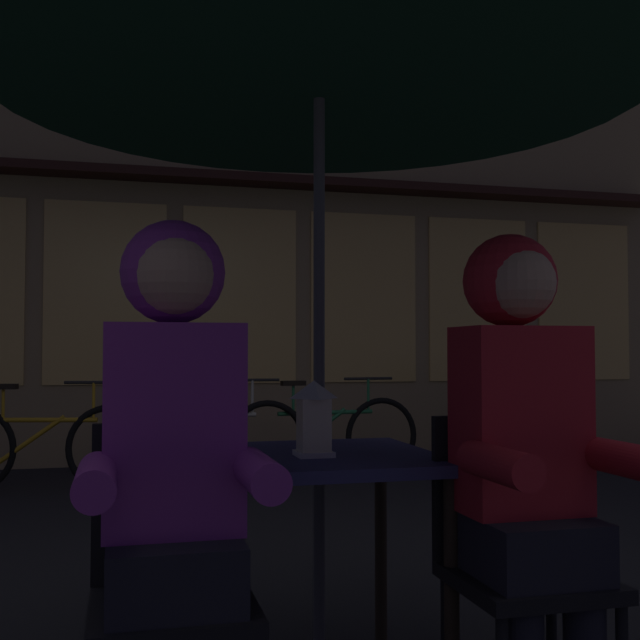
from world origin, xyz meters
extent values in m
cube|color=navy|center=(0.00, 0.00, 0.72)|extent=(0.72, 0.72, 0.04)
cylinder|color=#2D2319|center=(-0.31, -0.31, 0.35)|extent=(0.04, 0.04, 0.70)
cylinder|color=#2D2319|center=(0.31, -0.31, 0.35)|extent=(0.04, 0.04, 0.70)
cylinder|color=#2D2319|center=(-0.31, 0.31, 0.35)|extent=(0.04, 0.04, 0.70)
cylinder|color=#2D2319|center=(0.31, 0.31, 0.35)|extent=(0.04, 0.04, 0.70)
cylinder|color=#4C4C51|center=(0.00, 0.00, 1.12)|extent=(0.04, 0.04, 2.25)
cone|color=#19472D|center=(0.00, 0.00, 2.06)|extent=(2.10, 2.10, 0.38)
cube|color=white|center=(-0.03, -0.07, 0.75)|extent=(0.11, 0.11, 0.02)
cube|color=white|center=(-0.03, -0.07, 0.84)|extent=(0.09, 0.09, 0.16)
pyramid|color=white|center=(-0.03, -0.07, 0.94)|extent=(0.11, 0.11, 0.06)
cube|color=black|center=(-0.48, -0.44, 0.43)|extent=(0.40, 0.40, 0.04)
cube|color=black|center=(-0.48, -0.26, 0.66)|extent=(0.40, 0.03, 0.42)
cube|color=black|center=(0.48, -0.44, 0.43)|extent=(0.40, 0.40, 0.04)
cylinder|color=black|center=(0.65, -0.27, 0.21)|extent=(0.03, 0.03, 0.41)
cube|color=black|center=(0.48, -0.26, 0.66)|extent=(0.40, 0.03, 0.42)
cube|color=black|center=(-0.48, -0.44, 0.53)|extent=(0.32, 0.36, 0.16)
cube|color=purple|center=(-0.48, -0.40, 0.87)|extent=(0.34, 0.22, 0.52)
cylinder|color=purple|center=(-0.30, -0.62, 0.78)|extent=(0.09, 0.30, 0.09)
cylinder|color=purple|center=(-0.66, -0.62, 0.78)|extent=(0.09, 0.30, 0.09)
sphere|color=tan|center=(-0.48, -0.40, 1.25)|extent=(0.21, 0.21, 0.21)
sphere|color=purple|center=(-0.48, -0.35, 1.26)|extent=(0.27, 0.27, 0.27)
cube|color=black|center=(0.48, -0.44, 0.53)|extent=(0.32, 0.36, 0.16)
cube|color=red|center=(0.48, -0.40, 0.87)|extent=(0.34, 0.22, 0.52)
cylinder|color=red|center=(0.66, -0.62, 0.78)|extent=(0.09, 0.30, 0.09)
cylinder|color=red|center=(0.30, -0.62, 0.78)|extent=(0.09, 0.30, 0.09)
sphere|color=tan|center=(0.48, -0.40, 1.25)|extent=(0.21, 0.21, 0.21)
sphere|color=red|center=(0.48, -0.35, 1.26)|extent=(0.27, 0.27, 0.27)
cube|color=#937A56|center=(0.52, 5.40, 3.10)|extent=(10.00, 0.60, 6.20)
cube|color=#E0B260|center=(-0.74, 5.09, 1.60)|extent=(1.10, 0.02, 1.70)
cube|color=#E0B260|center=(0.52, 5.09, 1.60)|extent=(1.10, 0.02, 1.70)
cube|color=#E0B260|center=(1.77, 5.09, 1.60)|extent=(1.10, 0.02, 1.70)
cube|color=#E0B260|center=(3.03, 5.09, 1.60)|extent=(1.10, 0.02, 1.70)
cube|color=#E0B260|center=(4.29, 5.09, 1.60)|extent=(1.10, 0.02, 1.70)
cube|color=#331914|center=(0.52, 4.95, 2.70)|extent=(9.00, 0.36, 0.08)
torus|color=black|center=(-0.68, 3.68, 0.33)|extent=(0.65, 0.20, 0.66)
cylinder|color=#B78419|center=(-1.17, 3.80, 0.54)|extent=(0.82, 0.23, 0.04)
cylinder|color=#B78419|center=(-1.29, 3.83, 0.36)|extent=(0.60, 0.17, 0.44)
cylinder|color=#B78419|center=(-1.45, 3.86, 0.66)|extent=(0.02, 0.02, 0.24)
cube|color=black|center=(-1.45, 3.86, 0.79)|extent=(0.21, 0.12, 0.04)
cylinder|color=#B78419|center=(-0.80, 3.71, 0.68)|extent=(0.02, 0.02, 0.28)
cylinder|color=black|center=(-0.80, 3.71, 0.82)|extent=(0.43, 0.12, 0.02)
torus|color=black|center=(0.56, 3.89, 0.33)|extent=(0.66, 0.13, 0.66)
torus|color=black|center=(-0.45, 4.00, 0.33)|extent=(0.66, 0.13, 0.66)
cylinder|color=#ADA89E|center=(0.05, 3.94, 0.54)|extent=(0.83, 0.13, 0.04)
cylinder|color=#ADA89E|center=(-0.07, 3.96, 0.36)|extent=(0.61, 0.11, 0.44)
cylinder|color=#ADA89E|center=(-0.23, 3.98, 0.66)|extent=(0.02, 0.02, 0.24)
cube|color=black|center=(-0.23, 3.98, 0.79)|extent=(0.21, 0.10, 0.04)
cylinder|color=#ADA89E|center=(0.44, 3.90, 0.68)|extent=(0.02, 0.02, 0.28)
cylinder|color=black|center=(0.44, 3.90, 0.82)|extent=(0.44, 0.07, 0.02)
torus|color=black|center=(1.58, 3.99, 0.33)|extent=(0.66, 0.11, 0.66)
torus|color=black|center=(0.56, 3.90, 0.33)|extent=(0.66, 0.11, 0.66)
cylinder|color=#236B3D|center=(1.07, 3.94, 0.54)|extent=(0.84, 0.11, 0.04)
cylinder|color=#236B3D|center=(0.95, 3.93, 0.36)|extent=(0.61, 0.09, 0.44)
cylinder|color=#236B3D|center=(0.78, 3.92, 0.66)|extent=(0.02, 0.02, 0.24)
cube|color=black|center=(0.78, 3.92, 0.79)|extent=(0.21, 0.10, 0.04)
cylinder|color=#236B3D|center=(1.46, 3.98, 0.68)|extent=(0.02, 0.02, 0.28)
cylinder|color=black|center=(1.46, 3.98, 0.82)|extent=(0.44, 0.06, 0.02)
cylinder|color=brown|center=(2.60, 4.05, 0.17)|extent=(0.36, 0.36, 0.34)
sphere|color=#285B2D|center=(2.60, 4.05, 0.62)|extent=(0.60, 0.60, 0.60)
camera|label=1|loc=(-0.61, -2.39, 1.06)|focal=43.74mm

